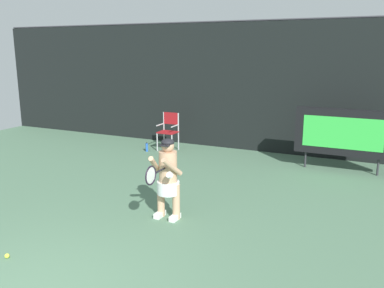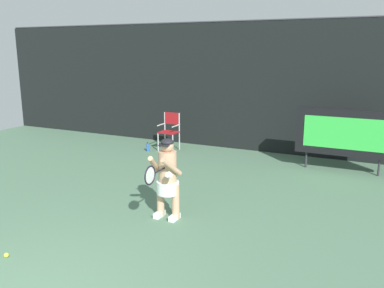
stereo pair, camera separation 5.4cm
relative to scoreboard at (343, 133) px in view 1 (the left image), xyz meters
name	(u,v)px [view 1 (the left image)]	position (x,y,z in m)	size (l,w,h in m)	color
backdrop_screen	(249,87)	(-2.69, 1.14, 0.86)	(18.00, 0.12, 3.66)	black
scoreboard	(343,133)	(0.00, 0.00, 0.00)	(2.20, 0.21, 1.50)	black
umpire_chair	(169,129)	(-4.74, 0.12, -0.33)	(0.52, 0.44, 1.08)	#B7B7BC
water_bottle	(147,147)	(-5.22, -0.33, -0.82)	(0.07, 0.07, 0.27)	blue
tennis_player	(168,176)	(-2.40, -4.22, -0.20)	(0.53, 0.60, 1.40)	white
tennis_racket	(152,175)	(-2.37, -4.80, -0.01)	(0.03, 0.60, 0.31)	black
tennis_ball_loose	(7,256)	(-3.76, -6.44, -0.91)	(0.07, 0.07, 0.07)	#CCDB3D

